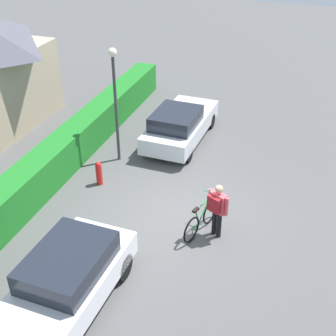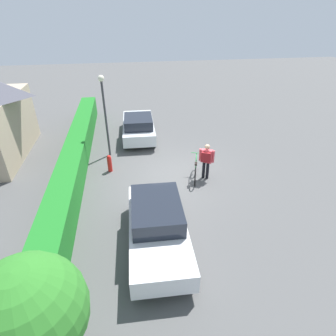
% 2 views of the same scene
% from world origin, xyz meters
% --- Properties ---
extents(ground_plane, '(60.00, 60.00, 0.00)m').
position_xyz_m(ground_plane, '(0.00, 0.00, 0.00)').
color(ground_plane, '#4F4F4F').
extents(hedge_row, '(17.88, 0.90, 1.19)m').
position_xyz_m(hedge_row, '(0.00, 4.45, 0.60)').
color(hedge_row, '#1D7123').
rests_on(hedge_row, ground).
extents(parked_car_near, '(4.11, 1.84, 1.47)m').
position_xyz_m(parked_car_near, '(-3.99, 1.38, 0.77)').
color(parked_car_near, silver).
rests_on(parked_car_near, ground).
extents(parked_car_far, '(4.19, 1.84, 1.39)m').
position_xyz_m(parked_car_far, '(4.34, 1.38, 0.70)').
color(parked_car_far, silver).
rests_on(parked_car_far, ground).
extents(bicycle, '(1.66, 0.64, 1.02)m').
position_xyz_m(bicycle, '(-0.45, -0.73, 0.41)').
color(bicycle, black).
rests_on(bicycle, ground).
extents(person_rider, '(0.50, 0.59, 1.62)m').
position_xyz_m(person_rider, '(-0.50, -1.15, 0.98)').
color(person_rider, black).
rests_on(person_rider, ground).
extents(street_lamp, '(0.28, 0.28, 3.93)m').
position_xyz_m(street_lamp, '(2.42, 2.99, 2.57)').
color(street_lamp, '#38383D').
rests_on(street_lamp, ground).
extents(tree_kerbside, '(1.85, 1.85, 3.35)m').
position_xyz_m(tree_kerbside, '(-7.44, 3.78, 2.38)').
color(tree_kerbside, brown).
rests_on(tree_kerbside, ground).
extents(fire_hydrant, '(0.20, 0.20, 0.81)m').
position_xyz_m(fire_hydrant, '(0.79, 2.94, 0.41)').
color(fire_hydrant, red).
rests_on(fire_hydrant, ground).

